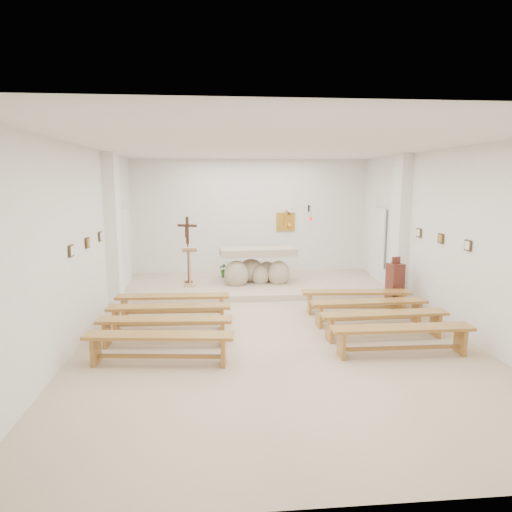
{
  "coord_description": "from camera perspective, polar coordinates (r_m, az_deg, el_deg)",
  "views": [
    {
      "loc": [
        -1.09,
        -8.56,
        2.88
      ],
      "look_at": [
        -0.15,
        1.6,
        1.18
      ],
      "focal_mm": 32.0,
      "sensor_mm": 36.0,
      "label": 1
    }
  ],
  "objects": [
    {
      "name": "wall_left",
      "position": [
        8.96,
        -20.76,
        1.58
      ],
      "size": [
        0.02,
        10.0,
        3.5
      ],
      "primitive_type": "cube",
      "color": "white",
      "rests_on": "ground"
    },
    {
      "name": "donation_pedestal",
      "position": [
        10.91,
        16.96,
        -3.48
      ],
      "size": [
        0.38,
        0.38,
        1.17
      ],
      "rotation": [
        0.0,
        0.0,
        0.23
      ],
      "color": "#552518",
      "rests_on": "ground"
    },
    {
      "name": "station_frame_right_mid",
      "position": [
        9.94,
        22.09,
        2.05
      ],
      "size": [
        0.03,
        0.2,
        0.2
      ],
      "primitive_type": "cube",
      "color": "#3D2E1A",
      "rests_on": "wall_right"
    },
    {
      "name": "station_frame_left_rear",
      "position": [
        10.11,
        -18.86,
        2.35
      ],
      "size": [
        0.03,
        0.2,
        0.2
      ],
      "primitive_type": "cube",
      "color": "#3D2E1A",
      "rests_on": "wall_left"
    },
    {
      "name": "lectern",
      "position": [
        11.96,
        -8.27,
        -1.31
      ],
      "size": [
        0.38,
        0.33,
        1.05
      ],
      "rotation": [
        0.0,
        0.0,
        0.02
      ],
      "color": "tan",
      "rests_on": "sanctuary_platform"
    },
    {
      "name": "bench_left_front",
      "position": [
        9.81,
        -10.34,
        -5.52
      ],
      "size": [
        2.37,
        0.47,
        0.5
      ],
      "rotation": [
        0.0,
        0.0,
        -0.04
      ],
      "color": "#AA7331",
      "rests_on": "ground"
    },
    {
      "name": "pilaster_right",
      "position": [
        11.52,
        17.57,
        3.38
      ],
      "size": [
        0.26,
        0.55,
        3.5
      ],
      "primitive_type": "cube",
      "color": "white",
      "rests_on": "ground"
    },
    {
      "name": "station_frame_right_front",
      "position": [
        9.07,
        24.96,
        1.21
      ],
      "size": [
        0.03,
        0.2,
        0.2
      ],
      "primitive_type": "cube",
      "color": "#3D2E1A",
      "rests_on": "wall_right"
    },
    {
      "name": "station_frame_left_front",
      "position": [
        8.2,
        -22.08,
        0.61
      ],
      "size": [
        0.03,
        0.2,
        0.2
      ],
      "primitive_type": "cube",
      "color": "#3D2E1A",
      "rests_on": "wall_left"
    },
    {
      "name": "ceiling",
      "position": [
        8.65,
        2.04,
        13.48
      ],
      "size": [
        7.0,
        10.0,
        0.02
      ],
      "primitive_type": "cube",
      "color": "silver",
      "rests_on": "wall_back"
    },
    {
      "name": "bench_right_second",
      "position": [
        9.48,
        13.9,
        -6.17
      ],
      "size": [
        2.36,
        0.44,
        0.5
      ],
      "rotation": [
        0.0,
        0.0,
        0.03
      ],
      "color": "#AA7331",
      "rests_on": "ground"
    },
    {
      "name": "crucifix_stand",
      "position": [
        12.32,
        -8.55,
        1.4
      ],
      "size": [
        0.52,
        0.23,
        1.78
      ],
      "rotation": [
        0.0,
        0.0,
        -0.36
      ],
      "color": "#3C1C13",
      "rests_on": "sanctuary_platform"
    },
    {
      "name": "sanctuary_platform",
      "position": [
        12.43,
        -0.1,
        -3.6
      ],
      "size": [
        6.98,
        3.0,
        0.15
      ],
      "primitive_type": "cube",
      "color": "beige",
      "rests_on": "ground"
    },
    {
      "name": "bench_right_front",
      "position": [
        10.24,
        12.4,
        -4.95
      ],
      "size": [
        2.38,
        0.56,
        0.5
      ],
      "rotation": [
        0.0,
        0.0,
        -0.08
      ],
      "color": "#AA7331",
      "rests_on": "ground"
    },
    {
      "name": "station_frame_left_mid",
      "position": [
        9.15,
        -20.3,
        1.57
      ],
      "size": [
        0.03,
        0.2,
        0.2
      ],
      "primitive_type": "cube",
      "color": "#3D2E1A",
      "rests_on": "wall_left"
    },
    {
      "name": "wall_back",
      "position": [
        13.64,
        -0.67,
        4.69
      ],
      "size": [
        7.0,
        0.02,
        3.5
      ],
      "primitive_type": "cube",
      "color": "white",
      "rests_on": "ground"
    },
    {
      "name": "bench_left_fourth",
      "position": [
        7.46,
        -12.0,
        -10.42
      ],
      "size": [
        2.38,
        0.63,
        0.5
      ],
      "rotation": [
        0.0,
        0.0,
        -0.11
      ],
      "color": "#AA7331",
      "rests_on": "ground"
    },
    {
      "name": "ground",
      "position": [
        9.1,
        1.91,
        -9.02
      ],
      "size": [
        7.0,
        10.0,
        0.0
      ],
      "primitive_type": "cube",
      "color": "beige",
      "rests_on": "ground"
    },
    {
      "name": "bench_left_third",
      "position": [
        8.23,
        -11.34,
        -8.48
      ],
      "size": [
        2.37,
        0.54,
        0.5
      ],
      "rotation": [
        0.0,
        0.0,
        -0.07
      ],
      "color": "#AA7331",
      "rests_on": "ground"
    },
    {
      "name": "station_frame_right_rear",
      "position": [
        10.83,
        19.68,
        2.75
      ],
      "size": [
        0.03,
        0.2,
        0.2
      ],
      "primitive_type": "cube",
      "color": "#3D2E1A",
      "rests_on": "wall_right"
    },
    {
      "name": "pilaster_left",
      "position": [
        10.86,
        -17.38,
        3.04
      ],
      "size": [
        0.26,
        0.55,
        3.5
      ],
      "primitive_type": "cube",
      "color": "white",
      "rests_on": "ground"
    },
    {
      "name": "wall_right",
      "position": [
        9.77,
        22.74,
        2.07
      ],
      "size": [
        0.02,
        10.0,
        3.5
      ],
      "primitive_type": "cube",
      "color": "white",
      "rests_on": "ground"
    },
    {
      "name": "altar",
      "position": [
        12.24,
        0.14,
        -1.53
      ],
      "size": [
        2.05,
        0.96,
        1.04
      ],
      "rotation": [
        0.0,
        0.0,
        0.06
      ],
      "color": "tan",
      "rests_on": "sanctuary_platform"
    },
    {
      "name": "bench_right_fourth",
      "position": [
        8.01,
        17.79,
        -9.25
      ],
      "size": [
        2.36,
        0.4,
        0.5
      ],
      "rotation": [
        0.0,
        0.0,
        -0.01
      ],
      "color": "#AA7331",
      "rests_on": "ground"
    },
    {
      "name": "sanctuary_lamp",
      "position": [
        13.61,
        6.82,
        4.87
      ],
      "size": [
        0.11,
        0.36,
        0.44
      ],
      "color": "black",
      "rests_on": "wall_back"
    },
    {
      "name": "radiator_left",
      "position": [
        11.79,
        -16.61,
        -3.74
      ],
      "size": [
        0.1,
        0.85,
        0.52
      ],
      "primitive_type": "cube",
      "color": "silver",
      "rests_on": "ground"
    },
    {
      "name": "radiator_right",
      "position": [
        12.41,
        16.25,
        -3.08
      ],
      "size": [
        0.1,
        0.85,
        0.52
      ],
      "primitive_type": "cube",
      "color": "silver",
      "rests_on": "ground"
    },
    {
      "name": "bench_right_third",
      "position": [
        8.74,
        15.68,
        -7.58
      ],
      "size": [
        2.37,
        0.46,
        0.5
      ],
      "rotation": [
        0.0,
        0.0,
        0.04
      ],
      "color": "#AA7331",
      "rests_on": "ground"
    },
    {
      "name": "bench_left_second",
      "position": [
        9.02,
        -10.79,
        -6.87
      ],
      "size": [
        2.36,
        0.44,
        0.5
      ],
      "rotation": [
        0.0,
        0.0,
        -0.03
      ],
      "color": "#AA7331",
      "rests_on": "ground"
    },
    {
      "name": "gold_wall_relief",
      "position": [
        13.74,
        3.72,
        4.29
      ],
      "size": [
        0.55,
        0.04,
        0.55
      ],
      "primitive_type": "cube",
      "color": "gold",
      "rests_on": "wall_back"
    },
    {
      "name": "potted_plant",
      "position": [
        13.01,
        -3.8,
        -1.65
      ],
      "size": [
        0.52,
        0.48,
        0.46
      ],
      "primitive_type": "imported",
      "rotation": [
        0.0,
        0.0,
        0.35
      ],
      "color": "#2C5B24",
      "rests_on": "sanctuary_platform"
    }
  ]
}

